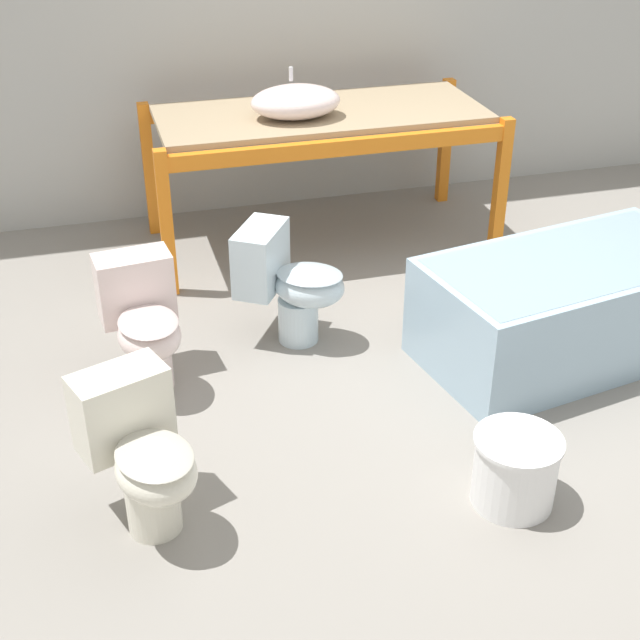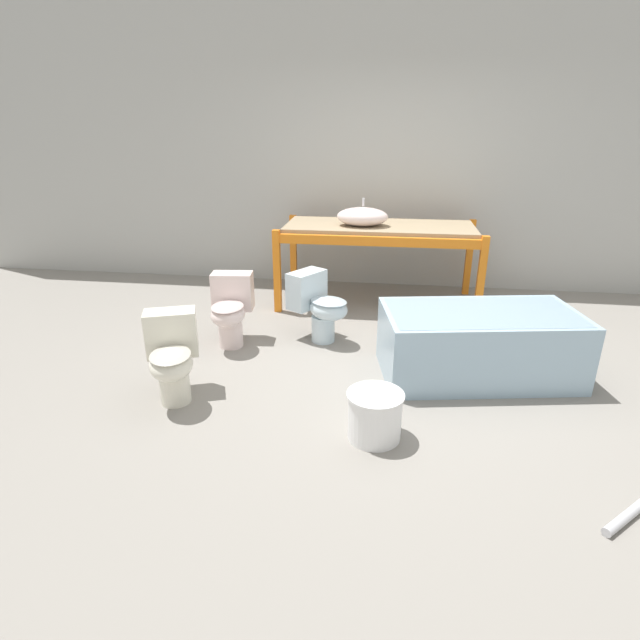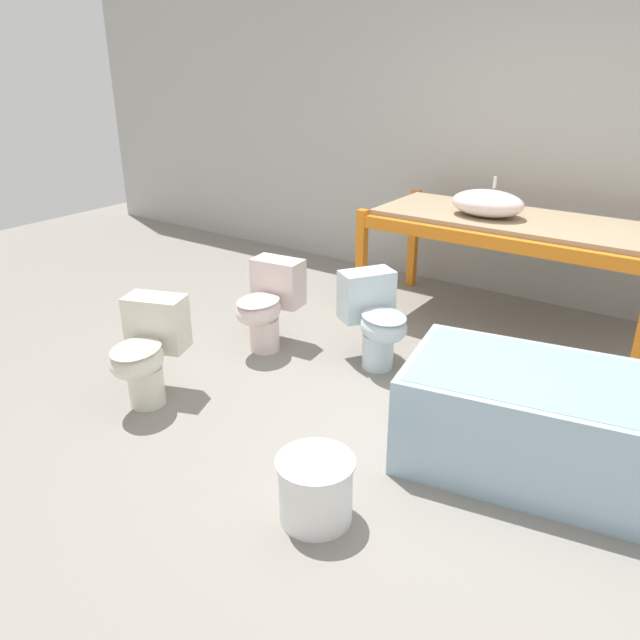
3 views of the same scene
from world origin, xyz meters
TOP-DOWN VIEW (x-y plane):
  - ground_plane at (0.00, 0.00)m, footprint 12.00×12.00m
  - shelving_rack at (-0.13, 1.60)m, footprint 2.09×0.94m
  - sink_basin at (-0.31, 1.51)m, footprint 0.53×0.37m
  - bathtub_main at (0.70, -0.01)m, footprint 1.57×1.01m
  - toilet_near at (-0.61, 0.50)m, footprint 0.63×0.56m
  - toilet_far at (-1.47, -0.69)m, footprint 0.49×0.62m
  - toilet_extra at (-1.36, 0.29)m, footprint 0.38×0.57m
  - bucket_white at (-0.05, -0.97)m, footprint 0.35×0.35m

SIDE VIEW (x-z plane):
  - ground_plane at x=0.00m, z-range 0.00..0.00m
  - bucket_white at x=-0.05m, z-range 0.01..0.32m
  - bathtub_main at x=0.70m, z-range 0.04..0.56m
  - toilet_near at x=-0.61m, z-range 0.03..0.65m
  - toilet_far at x=-1.47m, z-range 0.03..0.65m
  - toilet_extra at x=-1.36m, z-range 0.03..0.65m
  - shelving_rack at x=-0.13m, z-range 0.32..1.18m
  - sink_basin at x=-0.31m, z-range 0.82..1.08m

